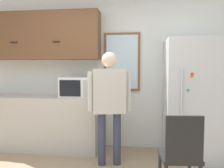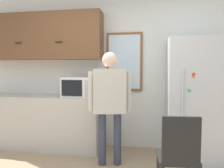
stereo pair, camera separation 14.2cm
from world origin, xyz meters
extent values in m
cube|color=silver|center=(0.00, 1.96, 1.35)|extent=(6.00, 0.06, 2.70)
cube|color=#BCB7AD|center=(-1.14, 1.65, 0.46)|extent=(2.12, 0.56, 0.91)
cube|color=brown|center=(-1.14, 1.76, 1.94)|extent=(2.12, 0.33, 0.81)
cube|color=black|center=(-1.51, 1.59, 1.82)|extent=(0.12, 0.01, 0.01)
cube|color=black|center=(-0.77, 1.59, 1.82)|extent=(0.12, 0.01, 0.01)
cube|color=white|center=(-0.45, 1.63, 1.08)|extent=(0.48, 0.41, 0.33)
cube|color=black|center=(-0.49, 1.42, 1.08)|extent=(0.34, 0.01, 0.26)
cube|color=#B2B2B2|center=(-0.25, 1.42, 1.08)|extent=(0.07, 0.01, 0.26)
cylinder|color=#33384C|center=(0.06, 1.14, 0.38)|extent=(0.11, 0.11, 0.76)
cylinder|color=#33384C|center=(0.27, 1.19, 0.38)|extent=(0.11, 0.11, 0.76)
cube|color=beige|center=(0.17, 1.17, 1.07)|extent=(0.49, 0.30, 0.63)
sphere|color=beige|center=(0.17, 1.17, 1.51)|extent=(0.21, 0.21, 0.21)
cylinder|color=beige|center=(-0.10, 1.11, 1.06)|extent=(0.07, 0.07, 0.56)
cylinder|color=beige|center=(0.43, 1.22, 1.06)|extent=(0.07, 0.07, 0.56)
cube|color=silver|center=(1.39, 1.57, 0.91)|extent=(0.80, 0.69, 1.83)
cylinder|color=silver|center=(1.17, 1.21, 1.06)|extent=(0.02, 0.02, 0.64)
cube|color=red|center=(1.30, 1.22, 1.31)|extent=(0.04, 0.01, 0.04)
cube|color=green|center=(1.25, 1.22, 1.09)|extent=(0.04, 0.01, 0.04)
cube|color=orange|center=(1.30, 1.22, 1.28)|extent=(0.04, 0.01, 0.04)
cube|color=black|center=(1.01, 0.48, 0.45)|extent=(0.43, 0.43, 0.04)
cube|color=black|center=(1.03, 0.30, 0.69)|extent=(0.37, 0.07, 0.46)
cube|color=brown|center=(0.28, 1.92, 1.50)|extent=(0.62, 0.04, 1.00)
cube|color=silver|center=(0.28, 1.90, 1.50)|extent=(0.54, 0.01, 0.92)
camera|label=1|loc=(0.59, -1.87, 1.39)|focal=35.00mm
camera|label=2|loc=(0.73, -1.85, 1.39)|focal=35.00mm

